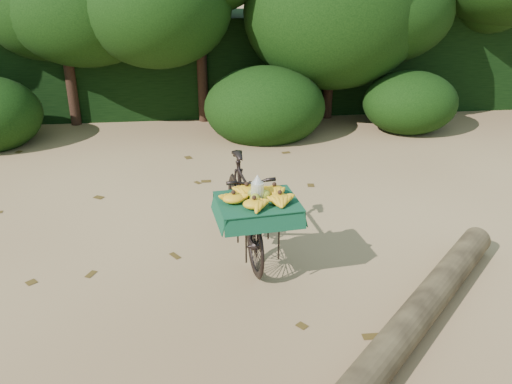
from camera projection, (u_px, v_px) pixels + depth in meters
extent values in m
plane|color=tan|center=(164.00, 281.00, 5.12)|extent=(80.00, 80.00, 0.00)
imported|color=black|center=(244.00, 207.00, 5.46)|extent=(0.66, 1.69, 0.99)
cube|color=black|center=(258.00, 203.00, 4.80)|extent=(0.40, 0.47, 0.02)
cube|color=#134A31|center=(258.00, 201.00, 4.79)|extent=(0.78, 0.67, 0.01)
ellipsoid|color=olive|center=(265.00, 195.00, 4.79)|extent=(0.09, 0.08, 0.10)
ellipsoid|color=olive|center=(253.00, 194.00, 4.81)|extent=(0.09, 0.08, 0.10)
ellipsoid|color=olive|center=(255.00, 199.00, 4.72)|extent=(0.09, 0.08, 0.10)
cylinder|color=#EAE5C6|center=(257.00, 191.00, 4.76)|extent=(0.11, 0.11, 0.15)
cylinder|color=brown|center=(402.00, 334.00, 4.20)|extent=(2.81, 2.94, 0.27)
cube|color=black|center=(175.00, 62.00, 10.48)|extent=(26.00, 1.80, 1.80)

